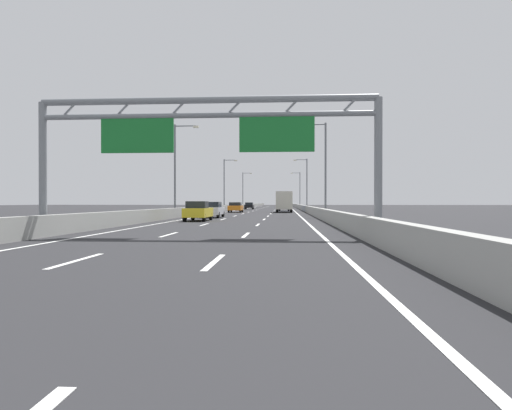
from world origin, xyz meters
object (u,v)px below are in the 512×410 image
object	(u,v)px
yellow_car	(198,211)
white_car	(213,210)
streetlamp_left_mid	(177,164)
orange_car	(236,207)
black_car	(249,206)
streetlamp_right_far	(306,181)
streetlamp_left_distant	(244,188)
box_truck	(284,201)
streetlamp_right_distant	(299,188)
streetlamp_left_far	(225,181)
blue_car	(284,207)
streetlamp_right_mid	(323,164)
sign_gantry	(206,131)

from	to	relation	value
yellow_car	white_car	world-z (taller)	yellow_car
streetlamp_left_mid	yellow_car	bearing A→B (deg)	-66.69
orange_car	black_car	bearing A→B (deg)	90.49
streetlamp_right_far	streetlamp_left_distant	size ratio (longest dim) A/B	1.00
streetlamp_left_distant	box_truck	xyz separation A→B (m)	(10.99, -52.59, -3.74)
streetlamp_right_distant	white_car	distance (m)	76.16
streetlamp_left_mid	streetlamp_left_far	xyz separation A→B (m)	(0.00, 36.59, 0.00)
streetlamp_left_distant	streetlamp_right_distant	xyz separation A→B (m)	(14.93, 0.00, 0.00)
blue_car	streetlamp_right_mid	bearing A→B (deg)	-82.36
streetlamp_left_far	orange_car	xyz separation A→B (m)	(3.88, -17.30, -4.63)
streetlamp_right_distant	blue_car	distance (m)	44.10
blue_car	yellow_car	bearing A→B (deg)	-100.03
streetlamp_left_mid	black_car	world-z (taller)	streetlamp_left_mid
white_car	streetlamp_left_mid	bearing A→B (deg)	152.98
blue_car	white_car	bearing A→B (deg)	-102.41
black_car	streetlamp_left_mid	bearing A→B (deg)	-94.47
box_truck	white_car	bearing A→B (deg)	-107.09
yellow_car	sign_gantry	bearing A→B (deg)	-77.27
white_car	black_car	bearing A→B (deg)	90.44
streetlamp_left_far	black_car	world-z (taller)	streetlamp_left_far
streetlamp_right_mid	streetlamp_right_far	distance (m)	36.59
streetlamp_left_far	streetlamp_left_distant	size ratio (longest dim) A/B	1.00
streetlamp_left_far	box_truck	xyz separation A→B (m)	(10.99, -15.99, -3.74)
sign_gantry	streetlamp_right_mid	size ratio (longest dim) A/B	1.67
blue_car	streetlamp_left_distant	bearing A→B (deg)	104.10
streetlamp_right_mid	orange_car	size ratio (longest dim) A/B	2.25
streetlamp_left_far	box_truck	bearing A→B (deg)	-55.50
white_car	orange_car	world-z (taller)	white_car
streetlamp_left_mid	box_truck	xyz separation A→B (m)	(10.99, 20.60, -3.74)
yellow_car	blue_car	bearing A→B (deg)	79.97
yellow_car	box_truck	world-z (taller)	box_truck
streetlamp_left_mid	streetlamp_right_distant	distance (m)	74.69
sign_gantry	streetlamp_right_far	distance (m)	61.51
blue_car	box_truck	world-z (taller)	box_truck
streetlamp_left_mid	white_car	size ratio (longest dim) A/B	2.19
black_car	white_car	size ratio (longest dim) A/B	0.95
streetlamp_left_mid	black_car	bearing A→B (deg)	85.53
white_car	streetlamp_left_distant	bearing A→B (deg)	93.06
sign_gantry	white_car	bearing A→B (deg)	98.73
streetlamp_left_mid	blue_car	bearing A→B (deg)	69.61
yellow_car	white_car	distance (m)	7.41
black_car	box_truck	world-z (taller)	box_truck
streetlamp_right_mid	black_car	distance (m)	48.28
streetlamp_left_distant	blue_car	world-z (taller)	streetlamp_left_distant
streetlamp_right_mid	yellow_car	distance (m)	15.12
streetlamp_right_mid	streetlamp_right_distant	size ratio (longest dim) A/B	1.00
streetlamp_left_far	black_car	size ratio (longest dim) A/B	2.31
white_car	orange_car	xyz separation A→B (m)	(-0.14, 21.34, -0.02)
streetlamp_right_distant	black_car	world-z (taller)	streetlamp_right_distant
box_truck	streetlamp_left_mid	bearing A→B (deg)	-118.08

